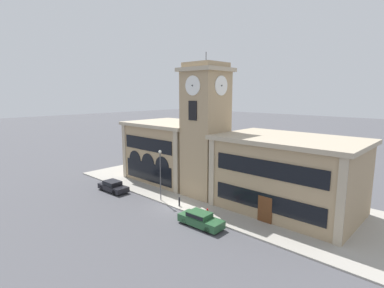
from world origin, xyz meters
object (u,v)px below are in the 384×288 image
(bollard, at_px, (179,202))
(fire_hydrant, at_px, (207,213))
(parked_car_near, at_px, (113,186))
(parked_car_mid, at_px, (200,219))
(street_lamp, at_px, (160,168))

(bollard, height_order, fire_hydrant, bollard)
(bollard, bearing_deg, parked_car_near, -169.09)
(parked_car_near, distance_m, parked_car_mid, 15.16)
(parked_car_near, distance_m, street_lamp, 8.24)
(street_lamp, bearing_deg, parked_car_near, -165.88)
(parked_car_mid, bearing_deg, fire_hydrant, 109.37)
(parked_car_mid, height_order, street_lamp, street_lamp)
(parked_car_mid, xyz_separation_m, fire_hydrant, (-0.75, 1.92, -0.15))
(street_lamp, bearing_deg, bollard, 2.73)
(street_lamp, relative_size, bollard, 5.63)
(bollard, bearing_deg, street_lamp, -177.27)
(street_lamp, distance_m, bollard, 4.50)
(parked_car_near, relative_size, parked_car_mid, 0.99)
(parked_car_near, bearing_deg, street_lamp, 12.27)
(fire_hydrant, bearing_deg, parked_car_mid, -68.79)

